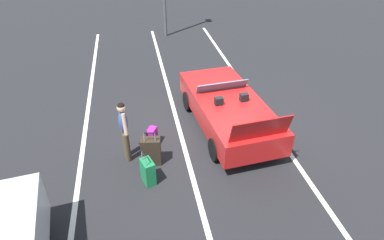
{
  "coord_description": "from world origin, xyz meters",
  "views": [
    {
      "loc": [
        -7.72,
        2.52,
        5.58
      ],
      "look_at": [
        -0.57,
        1.15,
        0.75
      ],
      "focal_mm": 31.04,
      "sensor_mm": 36.0,
      "label": 1
    }
  ],
  "objects_px": {
    "convertible_car": "(225,106)",
    "suitcase_large_black": "(151,151)",
    "suitcase_medium_bright": "(148,172)",
    "suitcase_small_carryon": "(152,137)",
    "traveler_person": "(124,128)"
  },
  "relations": [
    {
      "from": "convertible_car",
      "to": "suitcase_large_black",
      "type": "distance_m",
      "value": 2.68
    },
    {
      "from": "suitcase_medium_bright",
      "to": "suitcase_small_carryon",
      "type": "distance_m",
      "value": 1.46
    },
    {
      "from": "suitcase_medium_bright",
      "to": "traveler_person",
      "type": "bearing_deg",
      "value": 97.56
    },
    {
      "from": "convertible_car",
      "to": "suitcase_small_carryon",
      "type": "xyz_separation_m",
      "value": [
        -0.62,
        2.2,
        -0.34
      ]
    },
    {
      "from": "suitcase_large_black",
      "to": "suitcase_medium_bright",
      "type": "height_order",
      "value": "suitcase_large_black"
    },
    {
      "from": "convertible_car",
      "to": "traveler_person",
      "type": "bearing_deg",
      "value": 105.08
    },
    {
      "from": "suitcase_large_black",
      "to": "suitcase_small_carryon",
      "type": "height_order",
      "value": "suitcase_large_black"
    },
    {
      "from": "convertible_car",
      "to": "suitcase_large_black",
      "type": "height_order",
      "value": "convertible_car"
    },
    {
      "from": "convertible_car",
      "to": "suitcase_small_carryon",
      "type": "bearing_deg",
      "value": 100.32
    },
    {
      "from": "convertible_car",
      "to": "suitcase_medium_bright",
      "type": "distance_m",
      "value": 3.19
    },
    {
      "from": "suitcase_large_black",
      "to": "traveler_person",
      "type": "xyz_separation_m",
      "value": [
        0.3,
        0.6,
        0.56
      ]
    },
    {
      "from": "suitcase_large_black",
      "to": "suitcase_medium_bright",
      "type": "xyz_separation_m",
      "value": [
        -0.68,
        0.13,
        -0.06
      ]
    },
    {
      "from": "convertible_car",
      "to": "traveler_person",
      "type": "xyz_separation_m",
      "value": [
        -1.08,
        2.89,
        0.34
      ]
    },
    {
      "from": "suitcase_large_black",
      "to": "suitcase_small_carryon",
      "type": "relative_size",
      "value": 2.0
    },
    {
      "from": "traveler_person",
      "to": "suitcase_small_carryon",
      "type": "bearing_deg",
      "value": 22.51
    }
  ]
}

